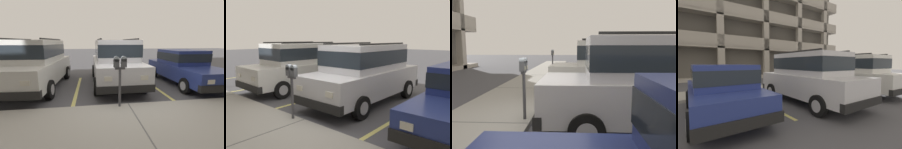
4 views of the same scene
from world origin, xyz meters
TOP-DOWN VIEW (x-y plane):
  - ground_plane at (0.00, 0.00)m, footprint 80.00×80.00m
  - sidewalk at (0.00, 1.30)m, footprint 40.00×2.20m
  - parking_stall_lines at (1.63, -1.40)m, footprint 13.17×4.80m
  - silver_suv at (-0.02, -2.49)m, footprint 2.02×4.78m
  - red_sedan at (-3.22, -2.16)m, footprint 1.86×4.49m
  - dark_hatchback at (3.29, -2.34)m, footprint 2.17×4.86m
  - parking_meter_near at (0.29, 0.35)m, footprint 0.35×0.12m

SIDE VIEW (x-z plane):
  - ground_plane at x=0.00m, z-range -0.10..0.00m
  - parking_stall_lines at x=1.63m, z-range 0.00..0.01m
  - sidewalk at x=0.00m, z-range 0.00..0.12m
  - red_sedan at x=-3.22m, z-range 0.05..1.59m
  - silver_suv at x=-0.02m, z-range 0.07..2.11m
  - dark_hatchback at x=3.29m, z-range 0.07..2.11m
  - parking_meter_near at x=0.29m, z-range 0.47..1.88m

